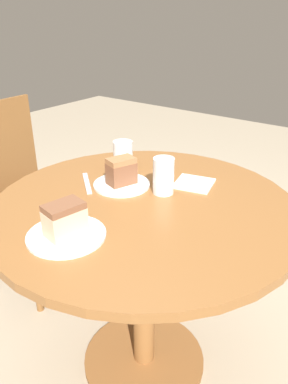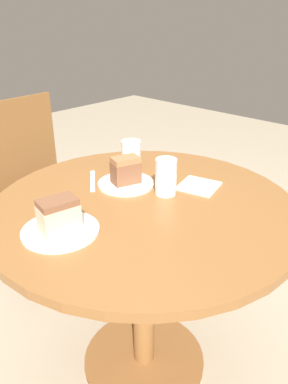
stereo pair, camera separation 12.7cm
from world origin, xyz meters
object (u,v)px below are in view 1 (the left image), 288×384
object	(u,v)px
plate_far	(66,235)
cake_slice_near	(121,171)
plate_near	(122,184)
chair	(23,194)
glass_water	(123,158)
glass_lemonade	(163,178)
cake_slice_far	(65,219)

from	to	relation	value
plate_far	cake_slice_near	world-z (taller)	cake_slice_near
plate_far	plate_near	bearing A→B (deg)	14.93
chair	glass_water	distance (m)	0.73
cake_slice_near	glass_lemonade	xyz separation A→B (m)	(0.04, -0.16, -0.00)
plate_near	glass_lemonade	distance (m)	0.17
chair	cake_slice_far	distance (m)	1.00
plate_near	plate_far	distance (m)	0.38
glass_lemonade	plate_far	bearing A→B (deg)	171.68
plate_far	cake_slice_far	bearing A→B (deg)	180.00
chair	plate_near	xyz separation A→B (m)	(-0.06, -0.74, 0.28)
cake_slice_near	glass_lemonade	distance (m)	0.16
chair	glass_water	bearing A→B (deg)	-87.92
chair	glass_water	xyz separation A→B (m)	(0.06, -0.65, 0.33)
plate_far	cake_slice_near	xyz separation A→B (m)	(0.37, 0.10, 0.06)
plate_near	plate_far	world-z (taller)	same
cake_slice_near	cake_slice_far	size ratio (longest dim) A/B	0.95
plate_far	glass_water	xyz separation A→B (m)	(0.49, 0.19, 0.05)
plate_far	cake_slice_far	size ratio (longest dim) A/B	1.87
glass_lemonade	glass_water	world-z (taller)	glass_lemonade
chair	plate_near	distance (m)	0.80
plate_far	chair	bearing A→B (deg)	62.96
chair	plate_far	world-z (taller)	chair
cake_slice_far	glass_water	size ratio (longest dim) A/B	1.00
cake_slice_near	glass_water	distance (m)	0.15
plate_far	cake_slice_near	distance (m)	0.39
chair	cake_slice_near	distance (m)	0.82
cake_slice_near	cake_slice_far	distance (m)	0.38
cake_slice_far	glass_lemonade	xyz separation A→B (m)	(0.41, -0.06, 0.00)
chair	cake_slice_far	size ratio (longest dim) A/B	7.78
plate_near	glass_lemonade	world-z (taller)	glass_lemonade
plate_far	glass_lemonade	distance (m)	0.42
plate_near	plate_far	xyz separation A→B (m)	(-0.37, -0.10, 0.00)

